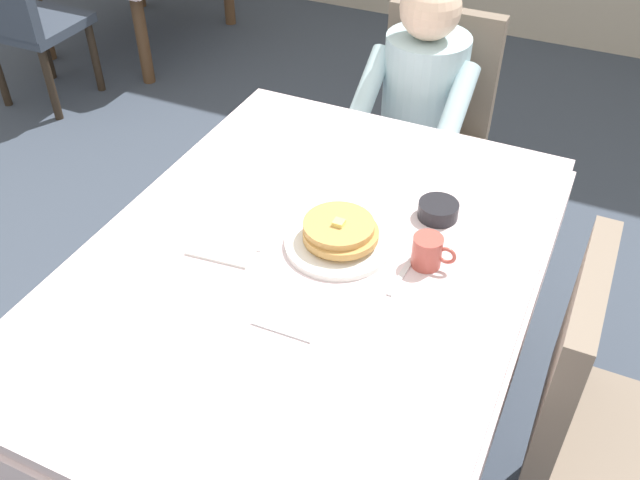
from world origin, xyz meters
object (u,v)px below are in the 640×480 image
(dining_table_main, at_px, (307,283))
(cup_coffee, at_px, (428,252))
(spoon_near_edge, at_px, (281,331))
(bowl_butter, at_px, (438,210))
(chair_diner, at_px, (429,117))
(diner_person, at_px, (420,103))
(chair_right_side, at_px, (598,413))
(background_chair_empty, at_px, (18,12))
(fork_left_of_plate, at_px, (270,230))
(breakfast_stack, at_px, (339,231))
(knife_right_of_plate, at_px, (405,270))
(plate_breakfast, at_px, (338,243))

(dining_table_main, relative_size, cup_coffee, 13.49)
(dining_table_main, relative_size, spoon_near_edge, 10.16)
(bowl_butter, bearing_deg, chair_diner, 108.08)
(chair_diner, xyz_separation_m, diner_person, (-0.00, -0.16, 0.14))
(diner_person, bearing_deg, chair_right_side, 128.32)
(diner_person, distance_m, background_chair_empty, 2.26)
(chair_diner, relative_size, fork_left_of_plate, 5.17)
(dining_table_main, distance_m, spoon_near_edge, 0.28)
(chair_diner, height_order, breakfast_stack, chair_diner)
(knife_right_of_plate, bearing_deg, bowl_butter, 1.22)
(cup_coffee, bearing_deg, breakfast_stack, -174.88)
(chair_diner, relative_size, breakfast_stack, 4.67)
(cup_coffee, bearing_deg, chair_diner, 106.55)
(plate_breakfast, xyz_separation_m, spoon_near_edge, (0.00, -0.33, -0.01))
(background_chair_empty, bearing_deg, chair_right_side, -23.26)
(diner_person, distance_m, chair_right_side, 1.30)
(plate_breakfast, distance_m, background_chair_empty, 2.63)
(background_chair_empty, bearing_deg, diner_person, -7.41)
(plate_breakfast, distance_m, fork_left_of_plate, 0.19)
(plate_breakfast, bearing_deg, diner_person, 95.24)
(spoon_near_edge, bearing_deg, diner_person, 92.62)
(chair_diner, height_order, chair_right_side, same)
(diner_person, height_order, cup_coffee, diner_person)
(spoon_near_edge, distance_m, background_chair_empty, 2.81)
(bowl_butter, bearing_deg, fork_left_of_plate, -147.49)
(diner_person, bearing_deg, spoon_near_edge, 94.07)
(plate_breakfast, relative_size, bowl_butter, 2.55)
(bowl_butter, bearing_deg, plate_breakfast, -130.99)
(breakfast_stack, bearing_deg, cup_coffee, 5.12)
(diner_person, height_order, chair_right_side, diner_person)
(bowl_butter, bearing_deg, spoon_near_edge, -109.02)
(dining_table_main, xyz_separation_m, bowl_butter, (0.25, 0.30, 0.11))
(chair_diner, distance_m, background_chair_empty, 2.24)
(fork_left_of_plate, bearing_deg, chair_diner, -12.04)
(diner_person, height_order, fork_left_of_plate, diner_person)
(dining_table_main, height_order, cup_coffee, cup_coffee)
(diner_person, xyz_separation_m, cup_coffee, (0.32, -0.91, 0.11))
(cup_coffee, xyz_separation_m, fork_left_of_plate, (-0.42, -0.05, -0.04))
(chair_diner, distance_m, spoon_near_edge, 1.44)
(breakfast_stack, bearing_deg, background_chair_empty, 152.21)
(bowl_butter, xyz_separation_m, fork_left_of_plate, (-0.39, -0.25, -0.02))
(dining_table_main, relative_size, fork_left_of_plate, 8.47)
(plate_breakfast, distance_m, bowl_butter, 0.30)
(knife_right_of_plate, bearing_deg, plate_breakfast, 86.82)
(chair_diner, distance_m, knife_right_of_plate, 1.17)
(chair_diner, distance_m, breakfast_stack, 1.12)
(diner_person, bearing_deg, plate_breakfast, 95.24)
(bowl_butter, bearing_deg, diner_person, 111.71)
(bowl_butter, bearing_deg, breakfast_stack, -131.87)
(chair_right_side, distance_m, breakfast_stack, 0.76)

